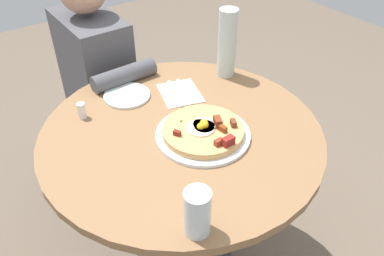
{
  "coord_description": "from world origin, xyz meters",
  "views": [
    {
      "loc": [
        0.84,
        -0.56,
        1.55
      ],
      "look_at": [
        0.03,
        0.02,
        0.77
      ],
      "focal_mm": 36.5,
      "sensor_mm": 36.0,
      "label": 1
    }
  ],
  "objects_px": {
    "pizza_plate": "(203,135)",
    "water_bottle": "(227,43)",
    "breakfast_pizza": "(204,130)",
    "knife": "(175,93)",
    "person_seated": "(102,102)",
    "bread_plate": "(127,96)",
    "fork": "(185,91)",
    "water_glass": "(197,212)",
    "dining_table": "(182,169)",
    "salt_shaker": "(82,111)"
  },
  "relations": [
    {
      "from": "person_seated",
      "to": "bread_plate",
      "type": "relative_size",
      "value": 6.6
    },
    {
      "from": "dining_table",
      "to": "breakfast_pizza",
      "type": "xyz_separation_m",
      "value": [
        0.07,
        0.04,
        0.2
      ]
    },
    {
      "from": "breakfast_pizza",
      "to": "water_glass",
      "type": "height_order",
      "value": "water_glass"
    },
    {
      "from": "breakfast_pizza",
      "to": "fork",
      "type": "xyz_separation_m",
      "value": [
        -0.25,
        0.1,
        -0.02
      ]
    },
    {
      "from": "water_bottle",
      "to": "salt_shaker",
      "type": "height_order",
      "value": "water_bottle"
    },
    {
      "from": "water_glass",
      "to": "salt_shaker",
      "type": "distance_m",
      "value": 0.61
    },
    {
      "from": "person_seated",
      "to": "bread_plate",
      "type": "xyz_separation_m",
      "value": [
        0.37,
        -0.04,
        0.25
      ]
    },
    {
      "from": "water_bottle",
      "to": "bread_plate",
      "type": "bearing_deg",
      "value": -101.86
    },
    {
      "from": "person_seated",
      "to": "salt_shaker",
      "type": "relative_size",
      "value": 20.03
    },
    {
      "from": "breakfast_pizza",
      "to": "water_bottle",
      "type": "bearing_deg",
      "value": 130.65
    },
    {
      "from": "dining_table",
      "to": "bread_plate",
      "type": "xyz_separation_m",
      "value": [
        -0.28,
        -0.05,
        0.18
      ]
    },
    {
      "from": "knife",
      "to": "salt_shaker",
      "type": "bearing_deg",
      "value": 95.69
    },
    {
      "from": "breakfast_pizza",
      "to": "water_bottle",
      "type": "distance_m",
      "value": 0.42
    },
    {
      "from": "dining_table",
      "to": "bread_plate",
      "type": "height_order",
      "value": "bread_plate"
    },
    {
      "from": "pizza_plate",
      "to": "water_bottle",
      "type": "distance_m",
      "value": 0.43
    },
    {
      "from": "water_glass",
      "to": "pizza_plate",
      "type": "bearing_deg",
      "value": 140.84
    },
    {
      "from": "dining_table",
      "to": "water_bottle",
      "type": "relative_size",
      "value": 3.47
    },
    {
      "from": "person_seated",
      "to": "salt_shaker",
      "type": "bearing_deg",
      "value": -28.92
    },
    {
      "from": "pizza_plate",
      "to": "fork",
      "type": "distance_m",
      "value": 0.27
    },
    {
      "from": "fork",
      "to": "bread_plate",
      "type": "bearing_deg",
      "value": 78.28
    },
    {
      "from": "dining_table",
      "to": "bread_plate",
      "type": "bearing_deg",
      "value": -169.56
    },
    {
      "from": "fork",
      "to": "water_bottle",
      "type": "relative_size",
      "value": 0.67
    },
    {
      "from": "dining_table",
      "to": "person_seated",
      "type": "height_order",
      "value": "person_seated"
    },
    {
      "from": "person_seated",
      "to": "breakfast_pizza",
      "type": "distance_m",
      "value": 0.78
    },
    {
      "from": "fork",
      "to": "dining_table",
      "type": "bearing_deg",
      "value": 159.1
    },
    {
      "from": "breakfast_pizza",
      "to": "knife",
      "type": "relative_size",
      "value": 1.46
    },
    {
      "from": "person_seated",
      "to": "water_bottle",
      "type": "height_order",
      "value": "person_seated"
    },
    {
      "from": "dining_table",
      "to": "pizza_plate",
      "type": "xyz_separation_m",
      "value": [
        0.07,
        0.04,
        0.19
      ]
    },
    {
      "from": "water_bottle",
      "to": "salt_shaker",
      "type": "distance_m",
      "value": 0.6
    },
    {
      "from": "bread_plate",
      "to": "water_glass",
      "type": "bearing_deg",
      "value": -12.81
    },
    {
      "from": "fork",
      "to": "salt_shaker",
      "type": "relative_size",
      "value": 3.18
    },
    {
      "from": "breakfast_pizza",
      "to": "water_glass",
      "type": "relative_size",
      "value": 1.98
    },
    {
      "from": "pizza_plate",
      "to": "salt_shaker",
      "type": "relative_size",
      "value": 5.42
    },
    {
      "from": "fork",
      "to": "person_seated",
      "type": "bearing_deg",
      "value": 34.48
    },
    {
      "from": "dining_table",
      "to": "salt_shaker",
      "type": "relative_size",
      "value": 16.53
    },
    {
      "from": "pizza_plate",
      "to": "knife",
      "type": "xyz_separation_m",
      "value": [
        -0.26,
        0.06,
        0.0
      ]
    },
    {
      "from": "bread_plate",
      "to": "water_glass",
      "type": "relative_size",
      "value": 1.29
    },
    {
      "from": "pizza_plate",
      "to": "knife",
      "type": "height_order",
      "value": "pizza_plate"
    },
    {
      "from": "breakfast_pizza",
      "to": "water_glass",
      "type": "distance_m",
      "value": 0.37
    },
    {
      "from": "person_seated",
      "to": "water_glass",
      "type": "bearing_deg",
      "value": -10.14
    },
    {
      "from": "breakfast_pizza",
      "to": "water_bottle",
      "type": "xyz_separation_m",
      "value": [
        -0.27,
        0.31,
        0.11
      ]
    },
    {
      "from": "dining_table",
      "to": "water_glass",
      "type": "xyz_separation_m",
      "value": [
        0.36,
        -0.2,
        0.25
      ]
    },
    {
      "from": "bread_plate",
      "to": "water_glass",
      "type": "distance_m",
      "value": 0.66
    },
    {
      "from": "person_seated",
      "to": "water_bottle",
      "type": "xyz_separation_m",
      "value": [
        0.46,
        0.37,
        0.38
      ]
    },
    {
      "from": "water_bottle",
      "to": "salt_shaker",
      "type": "relative_size",
      "value": 4.76
    },
    {
      "from": "dining_table",
      "to": "person_seated",
      "type": "distance_m",
      "value": 0.66
    },
    {
      "from": "fork",
      "to": "water_bottle",
      "type": "bearing_deg",
      "value": -68.6
    },
    {
      "from": "water_glass",
      "to": "breakfast_pizza",
      "type": "bearing_deg",
      "value": 140.49
    },
    {
      "from": "water_glass",
      "to": "salt_shaker",
      "type": "relative_size",
      "value": 2.35
    },
    {
      "from": "fork",
      "to": "salt_shaker",
      "type": "bearing_deg",
      "value": 95.15
    }
  ]
}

